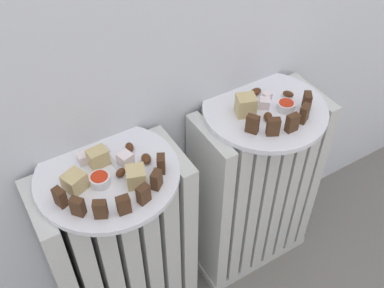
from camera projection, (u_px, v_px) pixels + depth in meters
radiator_left at (123, 255)px, 1.10m from camera, size 0.34×0.17×0.56m
radiator_right at (253, 191)px, 1.24m from camera, size 0.34×0.17×0.56m
plate_left at (107, 174)px, 0.90m from camera, size 0.29×0.29×0.01m
plate_right at (265, 109)px, 1.04m from camera, size 0.29×0.29×0.01m
dark_cake_slice_left_0 at (60, 197)px, 0.82m from camera, size 0.02×0.03×0.04m
dark_cake_slice_left_1 at (78, 207)px, 0.81m from camera, size 0.03×0.03×0.04m
dark_cake_slice_left_2 at (100, 209)px, 0.80m from camera, size 0.03×0.03×0.04m
dark_cake_slice_left_3 at (124, 205)px, 0.81m from camera, size 0.03×0.02×0.04m
dark_cake_slice_left_4 at (144, 194)px, 0.83m from camera, size 0.03×0.02×0.04m
dark_cake_slice_left_5 at (156, 180)px, 0.85m from camera, size 0.03×0.03×0.04m
dark_cake_slice_left_6 at (161, 164)px, 0.88m from camera, size 0.03×0.03×0.04m
marble_cake_slice_left_0 at (136, 177)px, 0.86m from camera, size 0.05×0.05×0.04m
marble_cake_slice_left_1 at (75, 182)px, 0.85m from camera, size 0.05×0.05×0.04m
marble_cake_slice_left_2 at (98, 157)px, 0.90m from camera, size 0.04×0.03×0.04m
turkish_delight_left_0 at (125, 159)px, 0.90m from camera, size 0.03×0.03×0.03m
turkish_delight_left_1 at (84, 158)px, 0.90m from camera, size 0.02×0.02×0.02m
medjool_date_left_0 at (121, 173)px, 0.88m from camera, size 0.03×0.02×0.02m
medjool_date_left_1 at (146, 159)px, 0.91m from camera, size 0.03×0.03×0.02m
medjool_date_left_2 at (129, 147)px, 0.93m from camera, size 0.02×0.03×0.02m
jam_bowl_left at (100, 180)px, 0.86m from camera, size 0.04×0.04×0.02m
dark_cake_slice_right_0 at (252, 124)px, 0.96m from camera, size 0.03×0.03×0.04m
dark_cake_slice_right_1 at (273, 127)px, 0.96m from camera, size 0.03×0.03×0.04m
dark_cake_slice_right_2 at (292, 123)px, 0.97m from camera, size 0.03×0.02×0.04m
dark_cake_slice_right_3 at (304, 114)px, 0.99m from camera, size 0.03×0.03×0.04m
dark_cake_slice_right_4 at (307, 102)px, 1.02m from camera, size 0.03×0.03×0.04m
marble_cake_slice_right_0 at (246, 105)px, 1.01m from camera, size 0.05×0.05×0.05m
turkish_delight_right_0 at (246, 102)px, 1.04m from camera, size 0.02×0.02×0.02m
turkish_delight_right_1 at (265, 103)px, 1.03m from camera, size 0.03×0.03×0.02m
turkish_delight_right_2 at (267, 96)px, 1.05m from camera, size 0.02×0.02×0.02m
medjool_date_right_0 at (256, 92)px, 1.07m from camera, size 0.03×0.02×0.02m
medjool_date_right_1 at (288, 94)px, 1.06m from camera, size 0.03×0.03×0.02m
medjool_date_right_2 at (268, 117)px, 1.00m from camera, size 0.03×0.03×0.02m
jam_bowl_right at (286, 106)px, 1.03m from camera, size 0.04×0.04×0.02m
fork at (110, 157)px, 0.92m from camera, size 0.02×0.09×0.00m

